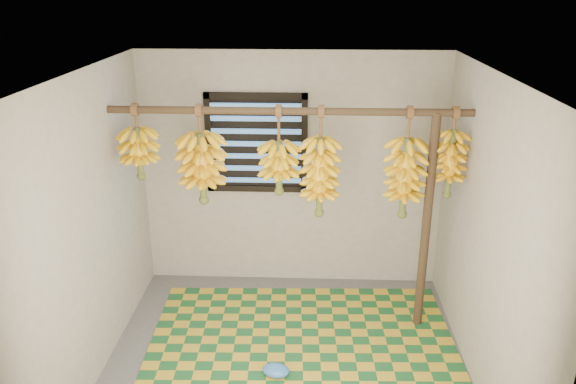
# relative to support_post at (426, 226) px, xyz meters

# --- Properties ---
(floor) EXTENTS (3.00, 3.00, 0.01)m
(floor) POSITION_rel_support_post_xyz_m (-1.20, -0.70, -1.00)
(floor) COLOR #515151
(floor) RESTS_ON ground
(ceiling) EXTENTS (3.00, 3.00, 0.01)m
(ceiling) POSITION_rel_support_post_xyz_m (-1.20, -0.70, 1.40)
(ceiling) COLOR silver
(ceiling) RESTS_ON wall_back
(wall_back) EXTENTS (3.00, 0.01, 2.40)m
(wall_back) POSITION_rel_support_post_xyz_m (-1.20, 0.80, 0.20)
(wall_back) COLOR gray
(wall_back) RESTS_ON floor
(wall_left) EXTENTS (0.01, 3.00, 2.40)m
(wall_left) POSITION_rel_support_post_xyz_m (-2.71, -0.70, 0.20)
(wall_left) COLOR gray
(wall_left) RESTS_ON floor
(wall_right) EXTENTS (0.01, 3.00, 2.40)m
(wall_right) POSITION_rel_support_post_xyz_m (0.30, -0.70, 0.20)
(wall_right) COLOR gray
(wall_right) RESTS_ON floor
(window) EXTENTS (1.00, 0.04, 1.00)m
(window) POSITION_rel_support_post_xyz_m (-1.55, 0.78, 0.50)
(window) COLOR black
(window) RESTS_ON wall_back
(hanging_pole) EXTENTS (3.00, 0.06, 0.06)m
(hanging_pole) POSITION_rel_support_post_xyz_m (-1.20, 0.00, 1.00)
(hanging_pole) COLOR #43311E
(hanging_pole) RESTS_ON wall_left
(support_post) EXTENTS (0.08, 0.08, 2.00)m
(support_post) POSITION_rel_support_post_xyz_m (0.00, 0.00, 0.00)
(support_post) COLOR #43311E
(support_post) RESTS_ON floor
(woven_mat) EXTENTS (2.75, 2.24, 0.01)m
(woven_mat) POSITION_rel_support_post_xyz_m (-1.06, -0.50, -0.99)
(woven_mat) COLOR #185326
(woven_mat) RESTS_ON floor
(plastic_bag) EXTENTS (0.26, 0.21, 0.09)m
(plastic_bag) POSITION_rel_support_post_xyz_m (-1.27, -0.80, -0.94)
(plastic_bag) COLOR #3167B6
(plastic_bag) RESTS_ON woven_mat
(banana_bunch_a) EXTENTS (0.33, 0.33, 0.65)m
(banana_bunch_a) POSITION_rel_support_post_xyz_m (-2.47, 0.00, 0.62)
(banana_bunch_a) COLOR brown
(banana_bunch_a) RESTS_ON hanging_pole
(banana_bunch_b) EXTENTS (0.39, 0.39, 0.86)m
(banana_bunch_b) POSITION_rel_support_post_xyz_m (-1.94, 0.00, 0.50)
(banana_bunch_b) COLOR brown
(banana_bunch_b) RESTS_ON hanging_pole
(banana_bunch_c) EXTENTS (0.32, 0.32, 0.77)m
(banana_bunch_c) POSITION_rel_support_post_xyz_m (-1.28, 0.00, 0.51)
(banana_bunch_c) COLOR brown
(banana_bunch_c) RESTS_ON hanging_pole
(banana_bunch_d) EXTENTS (0.32, 0.32, 0.96)m
(banana_bunch_d) POSITION_rel_support_post_xyz_m (-0.93, 0.00, 0.43)
(banana_bunch_d) COLOR brown
(banana_bunch_d) RESTS_ON hanging_pole
(banana_bunch_e) EXTENTS (0.33, 0.33, 0.96)m
(banana_bunch_e) POSITION_rel_support_post_xyz_m (-0.22, 0.00, 0.44)
(banana_bunch_e) COLOR brown
(banana_bunch_e) RESTS_ON hanging_pole
(banana_bunch_f) EXTENTS (0.27, 0.27, 0.78)m
(banana_bunch_f) POSITION_rel_support_post_xyz_m (0.15, 0.00, 0.57)
(banana_bunch_f) COLOR brown
(banana_bunch_f) RESTS_ON hanging_pole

